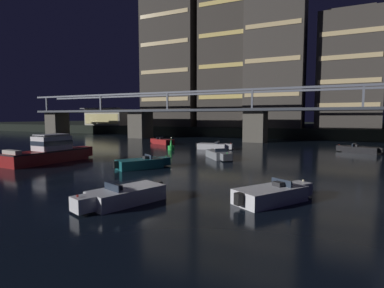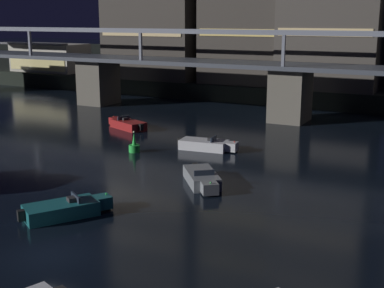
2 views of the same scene
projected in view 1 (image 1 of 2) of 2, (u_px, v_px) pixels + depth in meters
name	position (u px, v px, depth m)	size (l,w,h in m)	color
ground_plane	(140.00, 179.00, 21.80)	(400.00, 400.00, 0.00)	black
far_riverbank	(289.00, 127.00, 98.15)	(240.00, 80.00, 2.20)	black
river_bridge	(256.00, 119.00, 54.47)	(105.90, 6.40, 9.38)	#605B51
tower_west_low	(173.00, 60.00, 74.27)	(13.67, 9.32, 33.03)	#38332D
tower_west_tall	(233.00, 55.00, 70.34)	(12.63, 13.19, 33.97)	#38332D
tower_central	(276.00, 46.00, 63.80)	(11.81, 8.99, 34.87)	#423D38
tower_east_tall	(348.00, 71.00, 61.42)	(11.83, 9.19, 23.47)	#423D38
waterfront_pavilion	(109.00, 117.00, 83.49)	(12.40, 7.40, 4.70)	#B2AD9E
cabin_cruiser_near_left	(50.00, 152.00, 30.03)	(3.39, 9.29, 2.79)	maroon
speedboat_near_center	(162.00, 141.00, 50.21)	(5.07, 3.13, 1.16)	maroon
speedboat_near_right	(123.00, 196.00, 15.68)	(3.01, 5.11, 1.16)	silver
speedboat_mid_left	(214.00, 146.00, 42.02)	(5.23, 2.25, 1.16)	silver
speedboat_mid_center	(273.00, 194.00, 16.03)	(3.81, 4.78, 1.16)	silver
speedboat_mid_right	(359.00, 150.00, 37.72)	(5.09, 3.08, 1.16)	black
speedboat_far_left	(219.00, 155.00, 32.67)	(4.10, 4.63, 1.16)	gray
speedboat_far_center	(142.00, 163.00, 26.62)	(3.74, 4.81, 1.16)	#196066
channel_buoy	(171.00, 147.00, 40.94)	(0.90, 0.90, 1.76)	green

